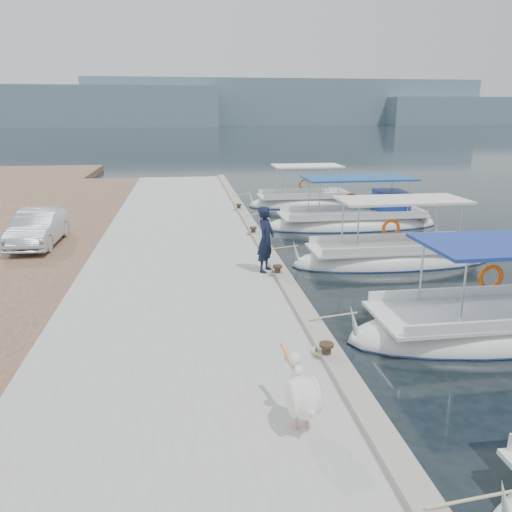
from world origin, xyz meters
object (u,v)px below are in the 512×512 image
(fishing_caique_c, at_px, (392,260))
(fisherman, at_px, (266,239))
(fishing_caique_b, at_px, (504,329))
(fishing_caique_d, at_px, (354,222))
(fishing_caique_e, at_px, (303,203))
(parked_car, at_px, (39,228))
(pelican, at_px, (302,395))

(fishing_caique_c, distance_m, fisherman, 5.23)
(fishing_caique_c, height_order, fisherman, fisherman)
(fishing_caique_c, relative_size, fisherman, 3.67)
(fishing_caique_b, relative_size, fishing_caique_c, 1.08)
(fishing_caique_c, xyz_separation_m, fisherman, (-4.72, -1.81, 1.34))
(fishing_caique_d, distance_m, fishing_caique_e, 5.59)
(parked_car, bearing_deg, fishing_caique_d, 15.89)
(fishing_caique_c, relative_size, pelican, 5.28)
(fishing_caique_b, xyz_separation_m, pelican, (-5.69, -3.53, 0.91))
(fishing_caique_e, bearing_deg, fisherman, -108.10)
(fisherman, bearing_deg, fishing_caique_b, -97.30)
(fishing_caique_b, distance_m, fishing_caique_d, 11.56)
(fishing_caique_b, xyz_separation_m, parked_car, (-12.38, 8.16, 1.00))
(fishing_caique_d, distance_m, fisherman, 9.31)
(fishing_caique_d, xyz_separation_m, parked_car, (-12.69, -3.40, 0.94))
(fishing_caique_c, relative_size, fishing_caique_e, 1.15)
(fishing_caique_d, relative_size, pelican, 5.99)
(fishing_caique_b, xyz_separation_m, fishing_caique_c, (-0.28, 5.82, 0.00))
(fishing_caique_d, height_order, fishing_caique_e, same)
(fishing_caique_e, relative_size, parked_car, 1.63)
(pelican, bearing_deg, fishing_caique_c, 59.91)
(pelican, distance_m, fisherman, 7.58)
(fishing_caique_b, relative_size, parked_car, 2.03)
(pelican, bearing_deg, fishing_caique_e, 76.46)
(fishing_caique_e, xyz_separation_m, parked_car, (-11.65, -8.89, 0.99))
(fishing_caique_c, bearing_deg, fishing_caique_d, 84.16)
(fishing_caique_e, bearing_deg, fishing_caique_d, -79.20)
(pelican, bearing_deg, fishing_caique_b, 31.80)
(fishing_caique_e, bearing_deg, fishing_caique_c, -87.65)
(fishing_caique_b, bearing_deg, parked_car, 146.62)
(fishing_caique_b, distance_m, parked_car, 14.86)
(fishing_caique_e, bearing_deg, parked_car, -142.65)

